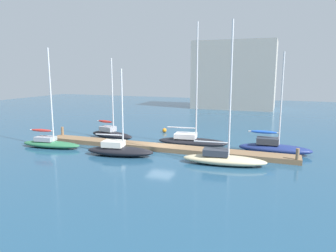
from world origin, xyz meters
TOP-DOWN VIEW (x-y plane):
  - ground_plane at (0.00, 0.00)m, footprint 120.00×120.00m
  - dock_pier at (0.00, 0.00)m, footprint 25.08×1.79m
  - dock_piling_near_end at (-12.14, 0.74)m, footprint 0.28×0.28m
  - dock_piling_far_end at (12.14, -0.74)m, footprint 0.28×0.28m
  - sailboat_0 at (-10.62, -2.99)m, footprint 6.42×2.24m
  - sailboat_1 at (-7.10, 2.74)m, footprint 5.79×2.60m
  - sailboat_2 at (-2.70, -3.25)m, footprint 6.38×2.84m
  - sailboat_3 at (2.30, 2.76)m, footprint 7.31×2.93m
  - sailboat_4 at (6.54, -2.75)m, footprint 6.85×2.48m
  - sailboat_5 at (10.23, 2.36)m, footprint 6.49×2.00m
  - mooring_buoy_orange at (-2.82, 8.28)m, footprint 0.52×0.52m
  - harbor_building_distant at (1.07, 38.20)m, footprint 16.11×9.23m

SIDE VIEW (x-z plane):
  - ground_plane at x=0.00m, z-range 0.00..0.00m
  - dock_pier at x=0.00m, z-range 0.00..0.44m
  - mooring_buoy_orange at x=-2.82m, z-range 0.00..0.52m
  - sailboat_2 at x=-2.70m, z-range -3.31..4.37m
  - sailboat_0 at x=-10.62m, z-range -4.30..5.37m
  - sailboat_3 at x=2.30m, z-range -5.51..6.62m
  - sailboat_4 at x=6.54m, z-range -5.08..6.22m
  - sailboat_1 at x=-7.10m, z-range -3.84..5.05m
  - sailboat_5 at x=10.23m, z-range -3.97..5.19m
  - dock_piling_near_end at x=-12.14m, z-range 0.00..1.36m
  - dock_piling_far_end at x=12.14m, z-range 0.00..1.36m
  - harbor_building_distant at x=1.07m, z-range 0.00..13.52m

